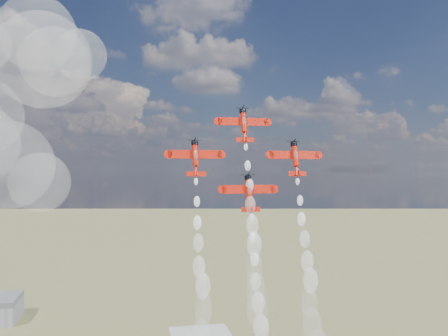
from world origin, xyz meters
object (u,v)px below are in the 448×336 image
plane_lead (244,124)px  plane_left (195,157)px  plane_right (295,158)px  plane_slot (249,192)px

plane_lead → plane_left: plane_lead is taller
plane_lead → plane_right: bearing=-12.0°
plane_lead → plane_slot: plane_lead is taller
plane_lead → plane_right: plane_lead is taller
plane_lead → plane_right: 16.54m
plane_slot → plane_lead: bearing=90.0°
plane_left → plane_slot: (13.55, -2.89, -9.04)m
plane_right → plane_left: bearing=180.0°
plane_left → plane_lead: bearing=12.0°
plane_lead → plane_left: size_ratio=1.00×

